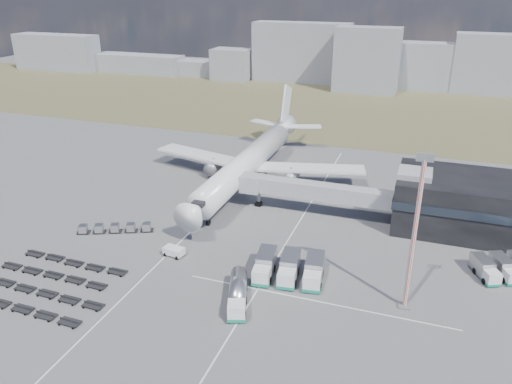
% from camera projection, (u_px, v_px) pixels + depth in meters
% --- Properties ---
extents(ground, '(420.00, 420.00, 0.00)m').
position_uv_depth(ground, '(187.00, 247.00, 87.25)').
color(ground, '#565659').
rests_on(ground, ground).
extents(grass_strip, '(420.00, 90.00, 0.01)m').
position_uv_depth(grass_strip, '(323.00, 107.00, 182.61)').
color(grass_strip, brown).
rests_on(grass_strip, ground).
extents(lane_markings, '(47.12, 110.00, 0.01)m').
position_uv_depth(lane_markings, '(245.00, 248.00, 86.85)').
color(lane_markings, silver).
rests_on(lane_markings, ground).
extents(terminal, '(30.40, 16.40, 11.00)m').
position_uv_depth(terminal, '(479.00, 204.00, 91.30)').
color(terminal, black).
rests_on(terminal, ground).
extents(jet_bridge, '(30.30, 3.80, 7.05)m').
position_uv_depth(jet_bridge, '(305.00, 190.00, 98.09)').
color(jet_bridge, '#939399').
rests_on(jet_bridge, ground).
extents(airliner, '(51.59, 64.53, 17.62)m').
position_uv_depth(airliner, '(250.00, 160.00, 113.24)').
color(airliner, white).
rests_on(airliner, ground).
extents(skyline, '(313.34, 25.68, 25.81)m').
position_uv_depth(skyline, '(311.00, 61.00, 220.27)').
color(skyline, gray).
rests_on(skyline, ground).
extents(fuel_tanker, '(5.64, 10.27, 3.23)m').
position_uv_depth(fuel_tanker, '(238.00, 294.00, 71.60)').
color(fuel_tanker, white).
rests_on(fuel_tanker, ground).
extents(pushback_tug, '(3.71, 2.40, 1.54)m').
position_uv_depth(pushback_tug, '(174.00, 252.00, 84.31)').
color(pushback_tug, white).
rests_on(pushback_tug, ground).
extents(catering_truck, '(3.07, 5.95, 2.61)m').
position_uv_depth(catering_truck, '(255.00, 179.00, 113.49)').
color(catering_truck, white).
rests_on(catering_truck, ground).
extents(service_trucks_near, '(11.40, 9.20, 3.18)m').
position_uv_depth(service_trucks_near, '(289.00, 268.00, 77.74)').
color(service_trucks_near, white).
rests_on(service_trucks_near, ground).
extents(service_trucks_far, '(10.43, 9.39, 2.60)m').
position_uv_depth(service_trucks_far, '(504.00, 268.00, 78.31)').
color(service_trucks_far, white).
rests_on(service_trucks_far, ground).
extents(uld_row, '(13.31, 6.90, 1.52)m').
position_uv_depth(uld_row, '(115.00, 228.00, 91.97)').
color(uld_row, black).
rests_on(uld_row, ground).
extents(baggage_dollies, '(24.73, 14.84, 0.74)m').
position_uv_depth(baggage_dollies, '(42.00, 283.00, 76.25)').
color(baggage_dollies, black).
rests_on(baggage_dollies, ground).
extents(floodlight_mast, '(2.18, 1.79, 23.12)m').
position_uv_depth(floodlight_mast, '(414.00, 235.00, 66.95)').
color(floodlight_mast, '#AC2A1B').
rests_on(floodlight_mast, ground).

